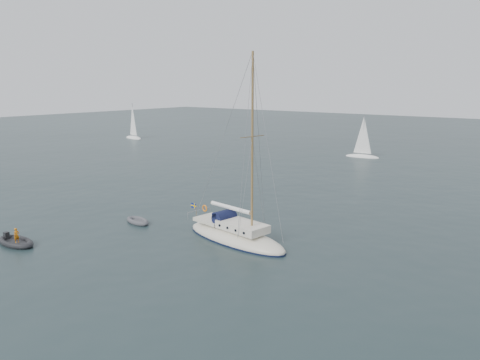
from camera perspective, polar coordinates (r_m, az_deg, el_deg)
The scene contains 6 objects.
ground at distance 33.43m, azimuth -0.32°, elevation -9.08°, with size 300.00×300.00×0.00m, color black.
sailboat at distance 35.95m, azimuth -0.55°, elevation -5.69°, with size 10.31×3.09×14.69m.
dinghy at distance 41.53m, azimuth -12.37°, elevation -4.90°, with size 2.84×1.28×0.41m.
rib at distance 39.17m, azimuth -25.67°, elevation -6.78°, with size 3.76×1.71×1.33m.
distant_yacht_c at distance 78.47m, azimuth 14.78°, elevation 4.95°, with size 5.52×2.95×7.32m.
distant_yacht_a at distance 104.86m, azimuth -12.93°, elevation 6.86°, with size 6.16×3.29×8.17m.
Camera 1 is at (19.20, -24.65, 11.88)m, focal length 35.00 mm.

